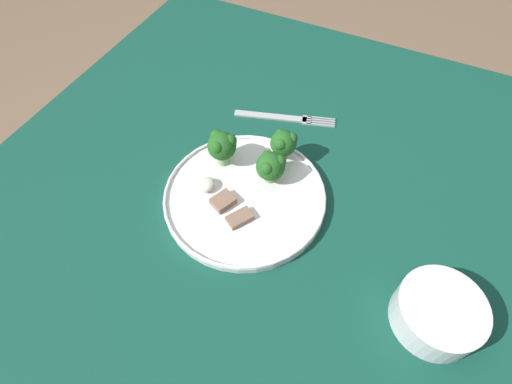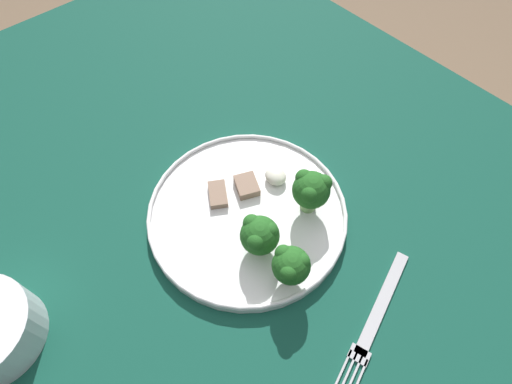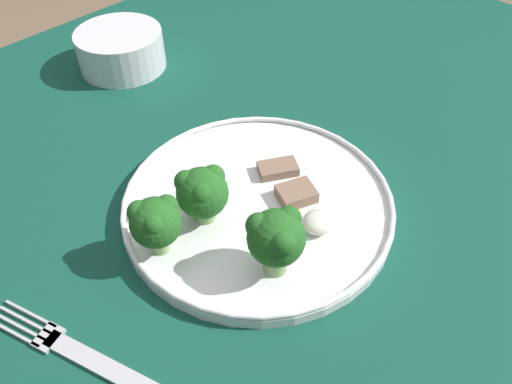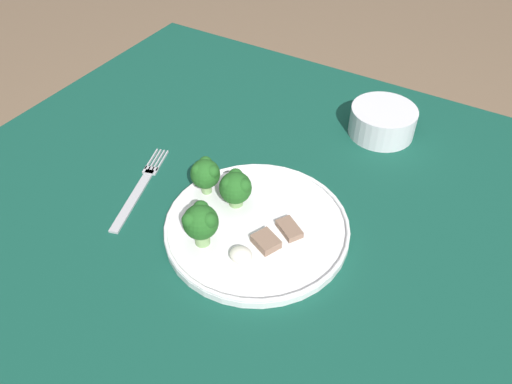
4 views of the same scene
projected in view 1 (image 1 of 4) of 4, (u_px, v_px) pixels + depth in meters
The scene contains 11 objects.
ground_plane at pixel (248, 345), 1.26m from camera, with size 8.00×8.00×0.00m, color #7F664C.
table at pixel (242, 250), 0.74m from camera, with size 1.22×1.00×0.73m.
dinner_plate at pixel (245, 196), 0.69m from camera, with size 0.28×0.28×0.02m.
fork at pixel (284, 118), 0.81m from camera, with size 0.08×0.20×0.00m.
cream_bowl at pixel (437, 313), 0.55m from camera, with size 0.12×0.12×0.05m.
broccoli_floret_near_rim_left at pixel (222, 146), 0.70m from camera, with size 0.05×0.05×0.07m.
broccoli_floret_center_left at pixel (270, 166), 0.68m from camera, with size 0.05×0.05×0.06m.
broccoli_floret_back_left at pixel (283, 143), 0.71m from camera, with size 0.05×0.05×0.06m.
meat_slice_front_slice at pixel (223, 201), 0.67m from camera, with size 0.05×0.04×0.01m.
meat_slice_middle_slice at pixel (239, 218), 0.65m from camera, with size 0.05×0.04×0.01m.
sauce_dollop at pixel (206, 185), 0.69m from camera, with size 0.03×0.03×0.02m.
Camera 1 is at (0.30, 0.18, 1.30)m, focal length 28.00 mm.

